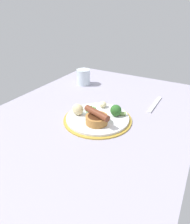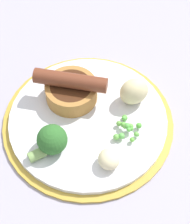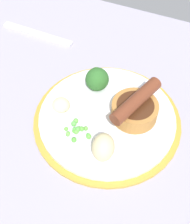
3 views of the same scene
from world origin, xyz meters
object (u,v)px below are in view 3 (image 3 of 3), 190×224
(pea_pile, at_px, (77,130))
(potato_chunk_1, at_px, (61,105))
(dinner_plate, at_px, (107,119))
(sausage_pudding, at_px, (135,108))
(broccoli_floret_near, at_px, (95,78))
(fork, at_px, (37,34))
(potato_chunk_0, at_px, (103,147))

(pea_pile, xyz_separation_m, potato_chunk_1, (-0.05, 0.04, 0.00))
(dinner_plate, distance_m, pea_pile, 0.07)
(sausage_pudding, distance_m, broccoli_floret_near, 0.10)
(sausage_pudding, height_order, potato_chunk_1, sausage_pudding)
(broccoli_floret_near, relative_size, fork, 0.34)
(pea_pile, distance_m, potato_chunk_0, 0.06)
(pea_pile, relative_size, potato_chunk_0, 1.08)
(pea_pile, relative_size, broccoli_floret_near, 0.81)
(broccoli_floret_near, bearing_deg, potato_chunk_0, 7.95)
(dinner_plate, relative_size, broccoli_floret_near, 4.40)
(pea_pile, xyz_separation_m, fork, (-0.21, 0.22, -0.02))
(potato_chunk_0, height_order, fork, potato_chunk_0)
(broccoli_floret_near, bearing_deg, fork, -138.96)
(dinner_plate, relative_size, fork, 1.51)
(potato_chunk_0, relative_size, potato_chunk_1, 1.41)
(pea_pile, distance_m, fork, 0.30)
(potato_chunk_0, distance_m, potato_chunk_1, 0.12)
(dinner_plate, height_order, sausage_pudding, sausage_pudding)
(dinner_plate, bearing_deg, potato_chunk_0, -72.69)
(potato_chunk_0, xyz_separation_m, potato_chunk_1, (-0.11, 0.06, -0.01))
(dinner_plate, xyz_separation_m, potato_chunk_1, (-0.08, -0.02, 0.02))
(potato_chunk_0, bearing_deg, fork, 137.97)
(sausage_pudding, bearing_deg, potato_chunk_0, -172.58)
(pea_pile, bearing_deg, fork, 133.80)
(dinner_plate, distance_m, broccoli_floret_near, 0.08)
(potato_chunk_0, bearing_deg, dinner_plate, 107.31)
(sausage_pudding, distance_m, pea_pile, 0.11)
(dinner_plate, xyz_separation_m, broccoli_floret_near, (-0.05, 0.06, 0.03))
(potato_chunk_0, bearing_deg, broccoli_floret_near, 118.46)
(fork, bearing_deg, dinner_plate, -32.90)
(sausage_pudding, bearing_deg, broccoli_floret_near, 86.58)
(sausage_pudding, xyz_separation_m, potato_chunk_0, (-0.02, -0.10, 0.00))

